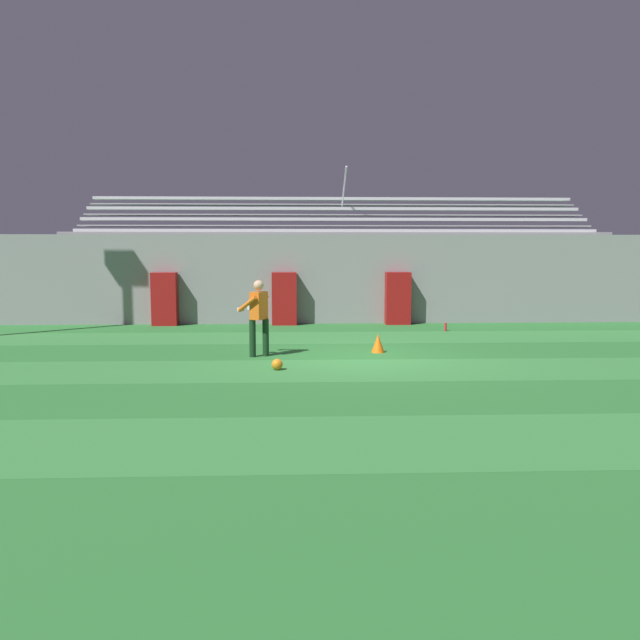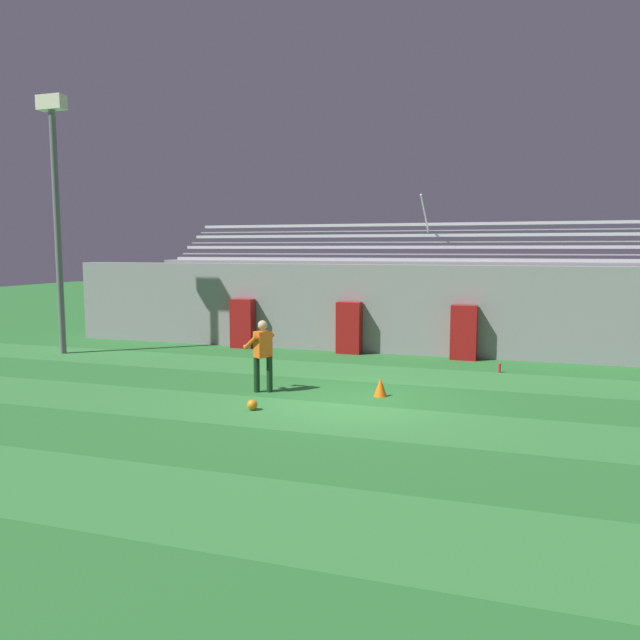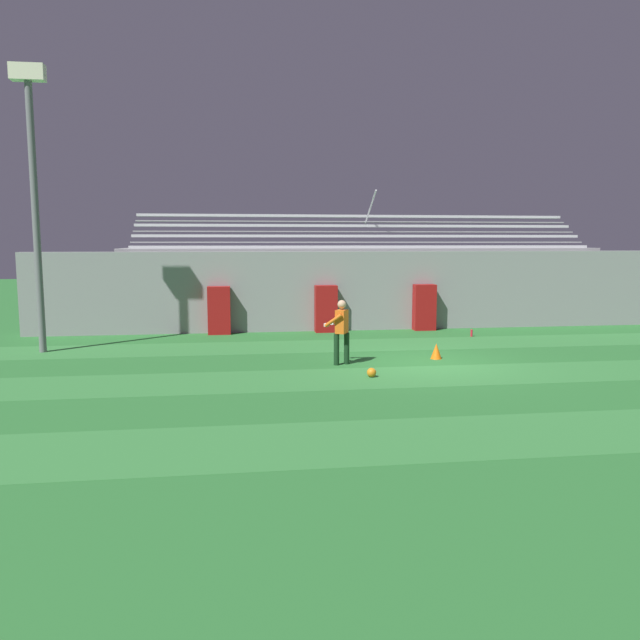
% 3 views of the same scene
% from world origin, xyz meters
% --- Properties ---
extents(ground_plane, '(80.00, 80.00, 0.00)m').
position_xyz_m(ground_plane, '(0.00, 0.00, 0.00)').
color(ground_plane, '#286B2D').
extents(turf_stripe_near, '(28.00, 2.26, 0.01)m').
position_xyz_m(turf_stripe_near, '(0.00, -6.00, 0.00)').
color(turf_stripe_near, '#337A38').
rests_on(turf_stripe_near, ground).
extents(turf_stripe_mid, '(28.00, 2.26, 0.01)m').
position_xyz_m(turf_stripe_mid, '(0.00, -1.48, 0.00)').
color(turf_stripe_mid, '#337A38').
rests_on(turf_stripe_mid, ground).
extents(turf_stripe_far, '(28.00, 2.26, 0.01)m').
position_xyz_m(turf_stripe_far, '(0.00, 3.05, 0.00)').
color(turf_stripe_far, '#337A38').
rests_on(turf_stripe_far, ground).
extents(back_wall, '(24.00, 0.60, 2.80)m').
position_xyz_m(back_wall, '(0.00, 6.50, 1.40)').
color(back_wall, gray).
rests_on(back_wall, ground).
extents(padding_pillar_gate_left, '(0.76, 0.44, 1.63)m').
position_xyz_m(padding_pillar_gate_left, '(-1.77, 5.95, 0.82)').
color(padding_pillar_gate_left, maroon).
rests_on(padding_pillar_gate_left, ground).
extents(padding_pillar_gate_right, '(0.76, 0.44, 1.63)m').
position_xyz_m(padding_pillar_gate_right, '(1.77, 5.95, 0.82)').
color(padding_pillar_gate_right, maroon).
rests_on(padding_pillar_gate_right, ground).
extents(padding_pillar_far_left, '(0.76, 0.44, 1.63)m').
position_xyz_m(padding_pillar_far_left, '(-5.46, 5.95, 0.82)').
color(padding_pillar_far_left, maroon).
rests_on(padding_pillar_far_left, ground).
extents(bleacher_stand, '(18.00, 3.35, 5.03)m').
position_xyz_m(bleacher_stand, '(0.00, 8.49, 1.50)').
color(bleacher_stand, gray).
rests_on(bleacher_stand, ground).
extents(goalkeeper, '(0.71, 0.73, 1.67)m').
position_xyz_m(goalkeeper, '(-2.24, 0.16, 0.95)').
color(goalkeeper, '#143319').
rests_on(goalkeeper, ground).
extents(soccer_ball, '(0.22, 0.22, 0.22)m').
position_xyz_m(soccer_ball, '(-1.79, -1.42, 0.11)').
color(soccer_ball, orange).
rests_on(soccer_ball, ground).
extents(traffic_cone, '(0.30, 0.30, 0.42)m').
position_xyz_m(traffic_cone, '(0.44, 0.59, 0.21)').
color(traffic_cone, orange).
rests_on(traffic_cone, ground).
extents(water_bottle, '(0.07, 0.07, 0.24)m').
position_xyz_m(water_bottle, '(2.88, 4.24, 0.12)').
color(water_bottle, red).
rests_on(water_bottle, ground).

